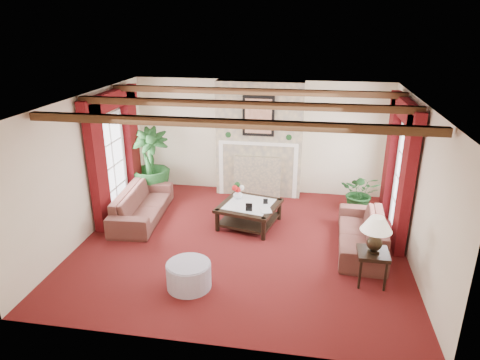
% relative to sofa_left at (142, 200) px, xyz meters
% --- Properties ---
extents(floor, '(6.00, 6.00, 0.00)m').
position_rel_sofa_left_xyz_m(floor, '(2.26, -0.73, -0.42)').
color(floor, '#430E0C').
rests_on(floor, ground).
extents(ceiling, '(6.00, 6.00, 0.00)m').
position_rel_sofa_left_xyz_m(ceiling, '(2.26, -0.73, 2.28)').
color(ceiling, white).
rests_on(ceiling, floor).
extents(back_wall, '(6.00, 0.02, 2.70)m').
position_rel_sofa_left_xyz_m(back_wall, '(2.26, 2.02, 0.93)').
color(back_wall, beige).
rests_on(back_wall, ground).
extents(left_wall, '(0.02, 5.50, 2.70)m').
position_rel_sofa_left_xyz_m(left_wall, '(-0.74, -0.73, 0.93)').
color(left_wall, beige).
rests_on(left_wall, ground).
extents(right_wall, '(0.02, 5.50, 2.70)m').
position_rel_sofa_left_xyz_m(right_wall, '(5.26, -0.73, 0.93)').
color(right_wall, beige).
rests_on(right_wall, ground).
extents(ceiling_beams, '(6.00, 3.00, 0.12)m').
position_rel_sofa_left_xyz_m(ceiling_beams, '(2.26, -0.73, 2.22)').
color(ceiling_beams, '#3A2112').
rests_on(ceiling_beams, ceiling).
extents(fireplace, '(2.00, 0.52, 2.70)m').
position_rel_sofa_left_xyz_m(fireplace, '(2.26, 1.82, 2.28)').
color(fireplace, tan).
rests_on(fireplace, ground).
extents(french_door_left, '(0.10, 1.10, 2.16)m').
position_rel_sofa_left_xyz_m(french_door_left, '(-0.71, 0.27, 1.71)').
color(french_door_left, white).
rests_on(french_door_left, ground).
extents(french_door_right, '(0.10, 1.10, 2.16)m').
position_rel_sofa_left_xyz_m(french_door_right, '(5.23, 0.27, 1.71)').
color(french_door_right, white).
rests_on(french_door_right, ground).
extents(curtains_left, '(0.20, 2.40, 2.55)m').
position_rel_sofa_left_xyz_m(curtains_left, '(-0.60, 0.27, 2.13)').
color(curtains_left, '#440909').
rests_on(curtains_left, ground).
extents(curtains_right, '(0.20, 2.40, 2.55)m').
position_rel_sofa_left_xyz_m(curtains_right, '(5.12, 0.27, 2.13)').
color(curtains_right, '#440909').
rests_on(curtains_right, ground).
extents(sofa_left, '(2.23, 0.95, 0.83)m').
position_rel_sofa_left_xyz_m(sofa_left, '(0.00, 0.00, 0.00)').
color(sofa_left, '#3D101D').
rests_on(sofa_left, ground).
extents(sofa_right, '(2.12, 0.81, 0.81)m').
position_rel_sofa_left_xyz_m(sofa_right, '(4.47, -0.53, -0.01)').
color(sofa_right, '#3D101D').
rests_on(sofa_right, ground).
extents(potted_palm, '(2.17, 2.34, 0.92)m').
position_rel_sofa_left_xyz_m(potted_palm, '(-0.24, 1.20, 0.04)').
color(potted_palm, black).
rests_on(potted_palm, ground).
extents(small_plant, '(1.14, 1.20, 0.72)m').
position_rel_sofa_left_xyz_m(small_plant, '(4.58, 1.06, -0.06)').
color(small_plant, black).
rests_on(small_plant, ground).
extents(coffee_table, '(1.36, 1.36, 0.46)m').
position_rel_sofa_left_xyz_m(coffee_table, '(2.29, 0.05, -0.19)').
color(coffee_table, black).
rests_on(coffee_table, ground).
extents(side_table, '(0.49, 0.49, 0.57)m').
position_rel_sofa_left_xyz_m(side_table, '(4.51, -1.68, -0.13)').
color(side_table, black).
rests_on(side_table, ground).
extents(ottoman, '(0.71, 0.71, 0.41)m').
position_rel_sofa_left_xyz_m(ottoman, '(1.67, -2.27, -0.21)').
color(ottoman, '#928D9F').
rests_on(ottoman, ground).
extents(table_lamp, '(0.49, 0.49, 0.62)m').
position_rel_sofa_left_xyz_m(table_lamp, '(4.51, -1.68, 0.46)').
color(table_lamp, black).
rests_on(table_lamp, side_table).
extents(flower_vase, '(0.21, 0.22, 0.20)m').
position_rel_sofa_left_xyz_m(flower_vase, '(2.01, 0.30, 0.14)').
color(flower_vase, silver).
rests_on(flower_vase, coffee_table).
extents(book, '(0.22, 0.14, 0.28)m').
position_rel_sofa_left_xyz_m(book, '(2.56, -0.25, 0.19)').
color(book, black).
rests_on(book, coffee_table).
extents(photo_frame_a, '(0.13, 0.03, 0.17)m').
position_rel_sofa_left_xyz_m(photo_frame_a, '(2.33, -0.29, 0.13)').
color(photo_frame_a, black).
rests_on(photo_frame_a, coffee_table).
extents(photo_frame_b, '(0.10, 0.04, 0.12)m').
position_rel_sofa_left_xyz_m(photo_frame_b, '(2.61, 0.11, 0.10)').
color(photo_frame_b, black).
rests_on(photo_frame_b, coffee_table).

